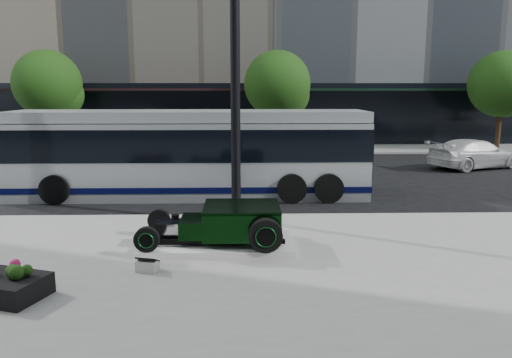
{
  "coord_description": "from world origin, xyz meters",
  "views": [
    {
      "loc": [
        -0.96,
        -15.89,
        3.67
      ],
      "look_at": [
        -0.61,
        -2.33,
        1.2
      ],
      "focal_mm": 35.0,
      "sensor_mm": 36.0,
      "label": 1
    }
  ],
  "objects_px": {
    "lamppost": "(235,74)",
    "white_sedan": "(475,154)",
    "transit_bus": "(190,153)",
    "hot_rod": "(232,222)"
  },
  "relations": [
    {
      "from": "hot_rod",
      "to": "white_sedan",
      "type": "bearing_deg",
      "value": 46.9
    },
    {
      "from": "hot_rod",
      "to": "white_sedan",
      "type": "height_order",
      "value": "white_sedan"
    },
    {
      "from": "hot_rod",
      "to": "lamppost",
      "type": "xyz_separation_m",
      "value": [
        0.06,
        2.43,
        3.34
      ]
    },
    {
      "from": "hot_rod",
      "to": "transit_bus",
      "type": "bearing_deg",
      "value": 104.27
    },
    {
      "from": "lamppost",
      "to": "transit_bus",
      "type": "distance_m",
      "value": 4.79
    },
    {
      "from": "white_sedan",
      "to": "lamppost",
      "type": "bearing_deg",
      "value": 109.37
    },
    {
      "from": "transit_bus",
      "to": "white_sedan",
      "type": "distance_m",
      "value": 13.84
    },
    {
      "from": "lamppost",
      "to": "hot_rod",
      "type": "bearing_deg",
      "value": -91.34
    },
    {
      "from": "lamppost",
      "to": "white_sedan",
      "type": "relative_size",
      "value": 1.82
    },
    {
      "from": "lamppost",
      "to": "white_sedan",
      "type": "height_order",
      "value": "lamppost"
    }
  ]
}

